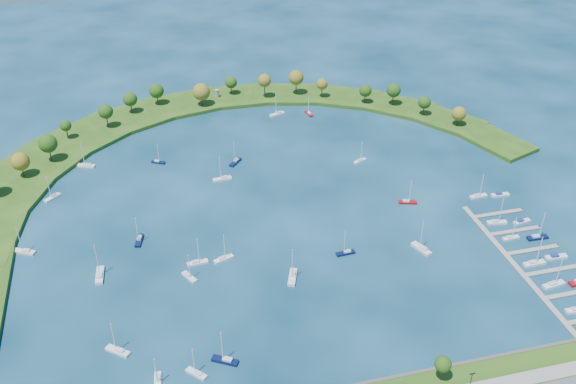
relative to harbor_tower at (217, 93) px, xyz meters
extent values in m
plane|color=#06273C|center=(9.01, -117.79, -4.34)|extent=(700.00, 700.00, 0.00)
cylinder|color=#382314|center=(34.01, -224.79, 0.06)|extent=(0.56, 0.56, 5.60)
sphere|color=#254611|center=(34.01, -224.79, 3.90)|extent=(5.20, 5.20, 5.20)
cube|color=#214512|center=(-109.82, -80.22, -3.34)|extent=(50.23, 54.30, 2.00)
cube|color=#214512|center=(-95.02, -53.21, -3.34)|extent=(54.07, 56.09, 2.00)
cube|color=#214512|center=(-74.20, -30.52, -3.34)|extent=(55.20, 54.07, 2.00)
cube|color=#214512|center=(-48.56, -13.47, -3.34)|extent=(53.65, 48.47, 2.00)
cube|color=#214512|center=(-19.59, -3.03, -3.34)|extent=(49.62, 39.75, 2.00)
cube|color=#214512|center=(11.04, 0.19, -3.34)|extent=(44.32, 29.96, 2.00)
cube|color=#214512|center=(41.55, -4.00, -3.34)|extent=(49.49, 38.05, 2.00)
cube|color=#214512|center=(70.17, -15.35, -3.34)|extent=(51.13, 44.12, 2.00)
cube|color=#214512|center=(95.26, -33.21, -3.34)|extent=(49.19, 47.96, 2.00)
cube|color=#214512|center=(115.35, -56.55, -3.34)|extent=(43.90, 49.49, 2.00)
cube|color=#214512|center=(129.29, -84.01, -3.34)|extent=(35.67, 48.74, 2.00)
cylinder|color=#382314|center=(-100.81, -66.66, 0.78)|extent=(0.56, 0.56, 6.24)
sphere|color=brown|center=(-100.81, -66.66, 5.61)|extent=(8.50, 8.50, 8.50)
cylinder|color=#382314|center=(-89.13, -54.66, 1.51)|extent=(0.56, 0.56, 7.70)
sphere|color=#254611|center=(-89.13, -54.66, 7.15)|extent=(8.91, 8.91, 8.91)
cylinder|color=#382314|center=(-82.24, -32.41, 0.74)|extent=(0.56, 0.56, 6.17)
sphere|color=#254611|center=(-82.24, -32.41, 4.99)|extent=(5.81, 5.81, 5.81)
cylinder|color=#382314|center=(-62.09, -24.46, 1.51)|extent=(0.56, 0.56, 7.70)
sphere|color=#254611|center=(-62.09, -24.46, 6.91)|extent=(7.73, 7.73, 7.73)
cylinder|color=#382314|center=(-49.03, -9.26, 0.96)|extent=(0.56, 0.56, 6.59)
sphere|color=#254611|center=(-49.03, -9.26, 5.81)|extent=(7.79, 7.79, 7.79)
cylinder|color=#382314|center=(-34.17, -1.64, 0.95)|extent=(0.56, 0.56, 6.57)
sphere|color=#254611|center=(-34.17, -1.64, 5.88)|extent=(8.25, 8.25, 8.25)
cylinder|color=#382314|center=(-9.91, -9.20, 0.80)|extent=(0.56, 0.56, 6.28)
sphere|color=brown|center=(-9.91, -9.20, 5.90)|extent=(9.76, 9.76, 9.76)
cylinder|color=#382314|center=(8.84, 2.08, 0.67)|extent=(0.56, 0.56, 6.01)
sphere|color=#254611|center=(8.84, 2.08, 5.06)|extent=(6.95, 6.95, 6.95)
cylinder|color=#382314|center=(26.72, -7.48, 2.24)|extent=(0.56, 0.56, 9.16)
sphere|color=brown|center=(26.72, -7.48, 8.33)|extent=(7.57, 7.57, 7.57)
cylinder|color=#382314|center=(45.49, -7.22, 2.00)|extent=(0.56, 0.56, 8.67)
sphere|color=brown|center=(45.49, -7.22, 8.08)|extent=(8.72, 8.72, 8.72)
cylinder|color=#382314|center=(58.81, -15.14, 1.16)|extent=(0.56, 0.56, 6.99)
sphere|color=brown|center=(58.81, -15.14, 5.96)|extent=(6.53, 6.53, 6.53)
cylinder|color=#382314|center=(80.30, -28.66, 0.73)|extent=(0.56, 0.56, 6.13)
sphere|color=#254611|center=(80.30, -28.66, 5.20)|extent=(7.04, 7.04, 7.04)
cylinder|color=#382314|center=(94.69, -34.93, 1.30)|extent=(0.56, 0.56, 7.28)
sphere|color=#254611|center=(94.69, -34.93, 6.52)|extent=(7.89, 7.89, 7.89)
cylinder|color=#382314|center=(106.12, -51.29, 0.71)|extent=(0.56, 0.56, 6.09)
sphere|color=#254611|center=(106.12, -51.29, 5.14)|extent=(6.94, 6.94, 6.94)
cylinder|color=#382314|center=(118.54, -67.44, 0.31)|extent=(0.56, 0.56, 5.30)
sphere|color=brown|center=(118.54, -67.44, 4.49)|extent=(7.68, 7.68, 7.68)
cylinder|color=gray|center=(0.00, 0.00, -0.20)|extent=(2.20, 2.20, 4.27)
cylinder|color=gray|center=(0.00, 0.00, 2.08)|extent=(2.60, 2.60, 0.30)
cube|color=gray|center=(87.01, -178.79, -3.99)|extent=(2.20, 82.00, 0.40)
cube|color=gray|center=(99.11, -198.59, -3.99)|extent=(22.00, 2.00, 0.40)
cube|color=gray|center=(99.11, -185.39, -3.99)|extent=(22.00, 2.00, 0.40)
cube|color=gray|center=(99.11, -172.19, -3.99)|extent=(22.00, 2.00, 0.40)
cylinder|color=#382314|center=(110.01, -172.19, -3.74)|extent=(0.36, 0.36, 1.60)
cube|color=gray|center=(99.11, -158.99, -3.99)|extent=(22.00, 2.00, 0.40)
cylinder|color=#382314|center=(110.01, -158.99, -3.74)|extent=(0.36, 0.36, 1.60)
cube|color=gray|center=(99.11, -145.79, -3.99)|extent=(22.00, 2.00, 0.40)
cylinder|color=#382314|center=(110.01, -145.79, -3.74)|extent=(0.36, 0.36, 1.60)
cube|color=white|center=(-73.19, -60.86, -3.83)|extent=(8.73, 5.36, 1.02)
cube|color=silver|center=(-72.40, -61.17, -2.97)|extent=(3.37, 2.64, 0.71)
cylinder|color=silver|center=(-73.82, -60.61, 2.39)|extent=(0.32, 0.32, 11.42)
cube|color=white|center=(-95.99, -124.67, -3.81)|extent=(8.90, 6.07, 1.05)
cube|color=silver|center=(-95.21, -125.06, -2.92)|extent=(3.50, 2.89, 0.73)
cylinder|color=silver|center=(-96.62, -124.36, 2.60)|extent=(0.32, 0.32, 11.78)
cube|color=#091239|center=(-2.88, -75.07, -3.84)|extent=(7.22, 7.89, 1.00)
cube|color=silver|center=(-2.34, -74.43, -2.98)|extent=(3.15, 3.29, 0.70)
cylinder|color=silver|center=(-3.31, -75.57, 2.32)|extent=(0.32, 0.32, 11.30)
cube|color=#091239|center=(-28.73, -199.90, -3.81)|extent=(8.74, 6.55, 1.05)
cube|color=silver|center=(-27.98, -200.34, -2.93)|extent=(3.50, 3.03, 0.73)
cylinder|color=silver|center=(-29.33, -199.54, 2.59)|extent=(0.32, 0.32, 11.77)
cube|color=maroon|center=(46.55, -31.32, -3.90)|extent=(3.41, 7.64, 0.89)
cube|color=silver|center=(46.69, -32.04, -3.14)|extent=(1.90, 2.81, 0.62)
cylinder|color=silver|center=(46.44, -30.74, 1.53)|extent=(0.32, 0.32, 9.97)
cube|color=white|center=(-61.85, -187.35, -3.82)|extent=(8.15, 7.30, 1.03)
cube|color=silver|center=(-61.18, -187.89, -2.95)|extent=(3.38, 3.20, 0.72)
cylinder|color=silver|center=(-62.38, -186.91, 2.48)|extent=(0.32, 0.32, 11.57)
cube|color=white|center=(-34.86, -155.79, -3.88)|extent=(5.41, 7.74, 0.91)
cube|color=silver|center=(-35.21, -155.11, -3.10)|extent=(2.55, 3.05, 0.64)
cylinder|color=silver|center=(-34.58, -156.33, 1.71)|extent=(0.32, 0.32, 10.28)
cube|color=#091239|center=(-51.78, -128.21, -3.84)|extent=(4.24, 8.56, 0.99)
cube|color=silver|center=(-51.58, -127.41, -3.00)|extent=(2.27, 3.19, 0.69)
cylinder|color=silver|center=(-51.94, -128.85, 2.22)|extent=(0.32, 0.32, 11.13)
cube|color=white|center=(-50.23, -203.27, -3.89)|extent=(2.74, 7.69, 0.90)
cube|color=silver|center=(-50.16, -202.52, -3.12)|extent=(1.70, 2.75, 0.63)
cylinder|color=silver|center=(-50.28, -203.88, 1.65)|extent=(0.32, 0.32, 10.17)
cube|color=white|center=(-87.43, -86.41, -3.85)|extent=(7.50, 7.06, 0.97)
cube|color=silver|center=(-86.83, -85.87, -3.03)|extent=(3.15, 3.06, 0.68)
cylinder|color=silver|center=(-87.91, -86.84, 2.07)|extent=(0.32, 0.32, 10.87)
cube|color=white|center=(56.49, -88.39, -3.92)|extent=(7.21, 4.73, 0.84)
cube|color=silver|center=(55.86, -88.69, -3.20)|extent=(2.81, 2.28, 0.59)
cylinder|color=silver|center=(57.01, -88.16, 1.25)|extent=(0.32, 0.32, 9.49)
cube|color=#091239|center=(26.33, -156.23, -3.88)|extent=(7.76, 2.65, 0.92)
cube|color=silver|center=(27.09, -156.18, -3.10)|extent=(2.77, 1.67, 0.64)
cylinder|color=silver|center=(25.72, -156.28, 1.73)|extent=(0.32, 0.32, 10.31)
cube|color=white|center=(56.30, -161.06, -3.77)|extent=(5.73, 9.76, 1.13)
cube|color=silver|center=(56.62, -161.94, -2.81)|extent=(2.87, 3.73, 0.79)
cylinder|color=silver|center=(56.04, -160.35, 3.15)|extent=(0.32, 0.32, 12.72)
cube|color=white|center=(-67.29, -146.77, -3.75)|extent=(3.47, 10.04, 1.18)
cube|color=silver|center=(-67.36, -147.76, -2.74)|extent=(2.18, 3.59, 0.83)
cylinder|color=silver|center=(-67.23, -145.98, 3.51)|extent=(0.32, 0.32, 13.33)
cube|color=white|center=(2.48, -165.46, -3.76)|extent=(5.89, 9.94, 1.15)
cube|color=silver|center=(2.82, -164.56, -2.78)|extent=(2.94, 3.81, 0.81)
cylinder|color=silver|center=(2.21, -166.18, 3.30)|extent=(0.32, 0.32, 12.97)
cube|color=white|center=(-38.28, -202.96, -3.90)|extent=(6.56, 6.74, 0.88)
cube|color=silver|center=(-37.78, -203.49, -3.15)|extent=(2.82, 2.85, 0.62)
cylinder|color=silver|center=(-38.69, -202.53, 1.50)|extent=(0.32, 0.32, 9.92)
cube|color=white|center=(-20.62, -148.24, -3.85)|extent=(8.36, 4.91, 0.97)
cube|color=silver|center=(-21.38, -148.52, -3.03)|extent=(3.20, 2.46, 0.68)
cylinder|color=silver|center=(-20.02, -148.02, 2.08)|extent=(0.32, 0.32, 10.90)
cube|color=white|center=(-11.59, -89.11, -3.81)|extent=(8.92, 3.17, 1.05)
cube|color=silver|center=(-10.72, -89.03, -2.92)|extent=(3.19, 1.97, 0.73)
cylinder|color=silver|center=(-12.28, -89.16, 2.62)|extent=(0.32, 0.32, 11.81)
cube|color=#091239|center=(-39.19, -65.73, -3.93)|extent=(6.85, 4.88, 0.81)
cube|color=silver|center=(-39.79, -65.41, -3.24)|extent=(2.71, 2.29, 0.57)
cylinder|color=silver|center=(-38.72, -65.98, 1.04)|extent=(0.32, 0.32, 9.13)
cube|color=white|center=(29.14, -27.79, -3.81)|extent=(9.08, 5.37, 1.05)
cube|color=silver|center=(29.96, -27.48, -2.92)|extent=(3.48, 2.69, 0.74)
cylinder|color=silver|center=(28.48, -28.04, 2.64)|extent=(0.32, 0.32, 11.85)
cube|color=maroon|center=(64.40, -128.46, -3.85)|extent=(8.37, 4.51, 0.97)
cube|color=silver|center=(63.63, -128.23, -3.03)|extent=(3.16, 2.33, 0.68)
cylinder|color=silver|center=(65.01, -128.65, 2.07)|extent=(0.32, 0.32, 10.89)
cube|color=white|center=(-30.76, -148.20, -3.85)|extent=(8.28, 2.98, 0.97)
cube|color=silver|center=(-31.57, -148.27, -3.02)|extent=(2.97, 1.83, 0.68)
cylinder|color=silver|center=(-30.12, -148.14, 2.11)|extent=(0.32, 0.32, 10.95)
cube|color=silver|center=(93.79, -207.05, -2.99)|extent=(3.10, 2.00, 0.70)
cube|color=white|center=(94.61, -193.03, -3.81)|extent=(9.11, 3.63, 1.06)
cube|color=silver|center=(93.73, -193.15, -2.90)|extent=(3.30, 2.13, 0.74)
cylinder|color=silver|center=(95.31, -192.94, 2.70)|extent=(0.32, 0.32, 11.96)
cube|color=white|center=(94.61, -180.25, -3.81)|extent=(8.85, 2.66, 1.06)
cube|color=silver|center=(93.73, -180.27, -2.91)|extent=(3.12, 1.79, 0.74)
cylinder|color=silver|center=(95.31, -180.24, 2.66)|extent=(0.32, 0.32, 11.87)
cube|color=white|center=(105.11, -178.76, -3.81)|extent=(8.84, 2.91, 1.05)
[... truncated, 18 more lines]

